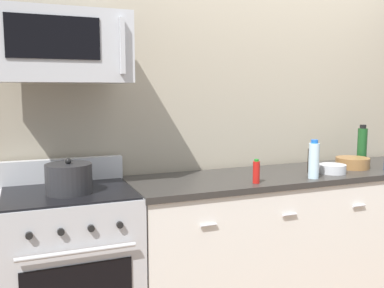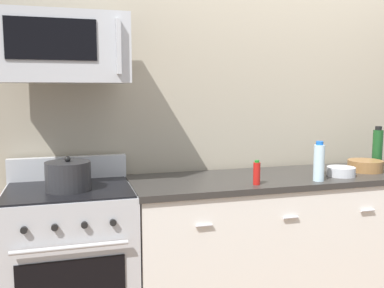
{
  "view_description": "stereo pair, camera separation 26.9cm",
  "coord_description": "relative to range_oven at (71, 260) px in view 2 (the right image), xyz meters",
  "views": [
    {
      "loc": [
        -1.84,
        -2.53,
        1.51
      ],
      "look_at": [
        -0.84,
        -0.05,
        1.17
      ],
      "focal_mm": 39.89,
      "sensor_mm": 36.0,
      "label": 1
    },
    {
      "loc": [
        -1.59,
        -2.62,
        1.51
      ],
      "look_at": [
        -0.84,
        -0.05,
        1.17
      ],
      "focal_mm": 39.89,
      "sensor_mm": 36.0,
      "label": 2
    }
  ],
  "objects": [
    {
      "name": "bottle_water_clear",
      "position": [
        1.57,
        -0.23,
        0.57
      ],
      "size": [
        0.07,
        0.07,
        0.26
      ],
      "color": "silver",
      "rests_on": "countertop_slab"
    },
    {
      "name": "stockpot",
      "position": [
        -0.0,
        -0.05,
        0.54
      ],
      "size": [
        0.26,
        0.26,
        0.2
      ],
      "color": "#262628",
      "rests_on": "range_oven"
    },
    {
      "name": "bowl_wooden_salad",
      "position": [
        2.08,
        -0.03,
        0.49
      ],
      "size": [
        0.25,
        0.25,
        0.08
      ],
      "color": "brown",
      "rests_on": "countertop_slab"
    },
    {
      "name": "range_oven",
      "position": [
        0.0,
        0.0,
        0.0
      ],
      "size": [
        0.76,
        0.69,
        1.07
      ],
      "color": "#B7BABF",
      "rests_on": "ground_plane"
    },
    {
      "name": "bottle_soy_sauce_dark",
      "position": [
        1.68,
        -0.06,
        0.54
      ],
      "size": [
        0.06,
        0.06,
        0.19
      ],
      "color": "black",
      "rests_on": "countertop_slab"
    },
    {
      "name": "microwave",
      "position": [
        0.0,
        0.04,
        1.28
      ],
      "size": [
        0.74,
        0.44,
        0.4
      ],
      "color": "#B7BABF"
    },
    {
      "name": "bottle_hot_sauce_red",
      "position": [
        1.13,
        -0.22,
        0.52
      ],
      "size": [
        0.04,
        0.04,
        0.15
      ],
      "color": "#B21914",
      "rests_on": "countertop_slab"
    },
    {
      "name": "bottle_wine_green",
      "position": [
        2.27,
        0.08,
        0.6
      ],
      "size": [
        0.07,
        0.07,
        0.32
      ],
      "color": "#19471E",
      "rests_on": "countertop_slab"
    },
    {
      "name": "bowl_steel_prep",
      "position": [
        1.81,
        -0.13,
        0.48
      ],
      "size": [
        0.19,
        0.19,
        0.06
      ],
      "color": "#B2B5BA",
      "rests_on": "countertop_slab"
    },
    {
      "name": "back_wall",
      "position": [
        1.6,
        0.41,
        0.88
      ],
      "size": [
        5.54,
        0.1,
        2.7
      ],
      "primitive_type": "cube",
      "color": "#9E937F",
      "rests_on": "ground_plane"
    },
    {
      "name": "counter_unit",
      "position": [
        1.6,
        -0.0,
        -0.01
      ],
      "size": [
        2.45,
        0.66,
        0.92
      ],
      "color": "silver",
      "rests_on": "ground_plane"
    }
  ]
}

